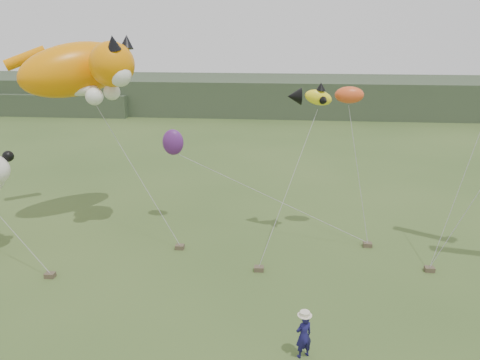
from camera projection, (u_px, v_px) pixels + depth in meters
ground at (266, 346)px, 15.00m from camera, size 120.00×120.00×0.00m
headland at (257, 95)px, 56.98m from camera, size 90.00×13.00×4.00m
festival_attendant at (304, 336)px, 14.32m from camera, size 0.66×0.59×1.51m
sandbag_anchors at (259, 260)px, 20.36m from camera, size 16.01×4.46×0.20m
cat_kite at (83, 69)px, 22.31m from camera, size 7.34×5.82×3.33m
fish_kite at (310, 97)px, 20.82m from camera, size 2.10×1.38×1.12m
misc_kites at (245, 123)px, 22.47m from camera, size 9.63×1.41×3.60m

